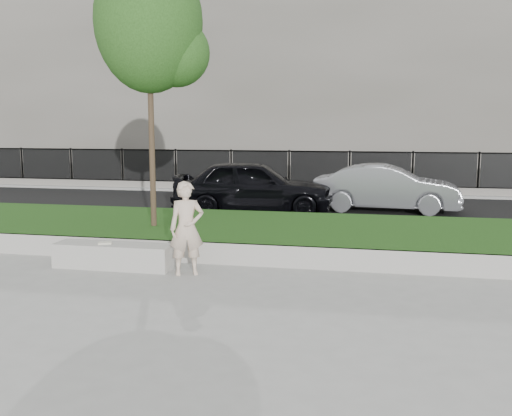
% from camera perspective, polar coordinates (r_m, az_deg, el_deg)
% --- Properties ---
extents(ground, '(90.00, 90.00, 0.00)m').
position_cam_1_polar(ground, '(9.46, -4.06, -7.18)').
color(ground, gray).
rests_on(ground, ground).
extents(grass_bank, '(34.00, 4.00, 0.40)m').
position_cam_1_polar(grass_bank, '(12.26, -0.22, -2.62)').
color(grass_bank, '#11340D').
rests_on(grass_bank, ground).
extents(grass_kerb, '(34.00, 0.08, 0.40)m').
position_cam_1_polar(grass_kerb, '(10.39, -2.49, -4.63)').
color(grass_kerb, '#A6A49C').
rests_on(grass_kerb, ground).
extents(street, '(34.00, 7.00, 0.04)m').
position_cam_1_polar(street, '(17.63, 3.53, 0.13)').
color(street, black).
rests_on(street, ground).
extents(far_pavement, '(34.00, 3.00, 0.12)m').
position_cam_1_polar(far_pavement, '(22.05, 5.24, 1.86)').
color(far_pavement, gray).
rests_on(far_pavement, ground).
extents(iron_fence, '(32.00, 0.30, 1.50)m').
position_cam_1_polar(iron_fence, '(21.01, 4.94, 2.87)').
color(iron_fence, slate).
rests_on(iron_fence, far_pavement).
extents(building_facade, '(34.00, 10.00, 10.00)m').
position_cam_1_polar(building_facade, '(28.98, 7.03, 13.15)').
color(building_facade, '#5D5951').
rests_on(building_facade, ground).
extents(stone_bench, '(2.13, 0.53, 0.44)m').
position_cam_1_polar(stone_bench, '(10.48, -14.05, -4.66)').
color(stone_bench, '#A6A49C').
rests_on(stone_bench, ground).
extents(man, '(0.68, 0.58, 1.59)m').
position_cam_1_polar(man, '(9.69, -6.95, -2.03)').
color(man, beige).
rests_on(man, ground).
extents(book, '(0.28, 0.24, 0.03)m').
position_cam_1_polar(book, '(10.48, -14.86, -3.40)').
color(book, beige).
rests_on(book, stone_bench).
extents(young_tree, '(2.29, 2.19, 5.62)m').
position_cam_1_polar(young_tree, '(12.32, -10.24, 17.33)').
color(young_tree, '#38281C').
rests_on(young_tree, grass_bank).
extents(car_dark, '(4.69, 2.39, 1.53)m').
position_cam_1_polar(car_dark, '(16.10, -0.32, 2.18)').
color(car_dark, black).
rests_on(car_dark, street).
extents(car_silver, '(4.18, 1.65, 1.35)m').
position_cam_1_polar(car_silver, '(16.91, 12.96, 1.96)').
color(car_silver, gray).
rests_on(car_silver, street).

